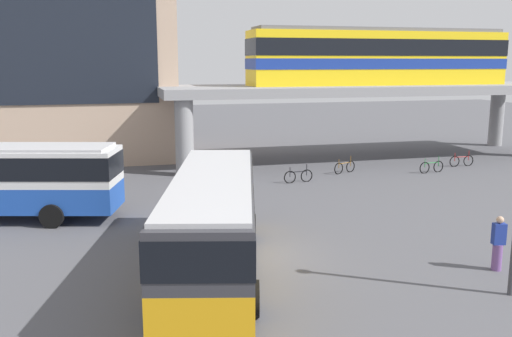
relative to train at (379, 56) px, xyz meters
The scene contains 9 objects.
ground_plane 16.83m from the train, 149.85° to the right, with size 120.00×120.00×0.00m, color #515156.
elevated_platform 2.80m from the train, behind, with size 28.45×7.45×5.14m.
train is the anchor object (origin of this frame).
bus_main 24.79m from the train, 128.45° to the right, with size 5.07×11.33×3.22m.
bicycle_brown 9.30m from the train, 132.98° to the right, with size 1.66×0.77×1.04m.
bicycle_red 9.02m from the train, 48.83° to the right, with size 1.79×0.11×1.04m.
bicycle_green 9.02m from the train, 81.79° to the right, with size 1.78×0.31×1.04m.
bicycle_black 12.34m from the train, 140.68° to the right, with size 1.78×0.30×1.04m.
pedestrian_walking_across 22.74m from the train, 106.11° to the right, with size 0.44×0.33×1.83m.
Camera 1 is at (-4.86, -18.16, 6.72)m, focal length 39.15 mm.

